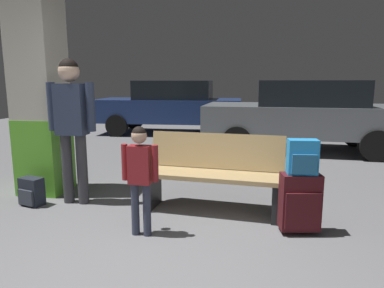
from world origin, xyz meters
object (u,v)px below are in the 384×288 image
object	(u,v)px
suitcase	(300,202)
backpack_bright	(303,157)
structural_pillar	(40,91)
parked_car_near	(303,114)
bench	(213,174)
child	(140,169)
backpack_dark_floor	(31,192)
adult	(72,116)
parked_car_far	(171,105)

from	to	relation	value
suitcase	backpack_bright	xyz separation A→B (m)	(-0.00, -0.00, 0.45)
structural_pillar	backpack_bright	distance (m)	3.40
structural_pillar	parked_car_near	world-z (taller)	structural_pillar
bench	child	size ratio (longest dim) A/B	1.53
child	parked_car_near	bearing A→B (deg)	65.03
bench	backpack_dark_floor	world-z (taller)	bench
adult	suitcase	bearing A→B (deg)	-10.33
suitcase	parked_car_near	bearing A→B (deg)	81.72
adult	parked_car_near	size ratio (longest dim) A/B	0.42
adult	backpack_dark_floor	xyz separation A→B (m)	(-0.49, -0.17, -0.92)
adult	backpack_dark_floor	distance (m)	1.05
suitcase	parked_car_near	size ratio (longest dim) A/B	0.14
suitcase	backpack_bright	distance (m)	0.45
child	structural_pillar	bearing A→B (deg)	146.28
structural_pillar	parked_car_near	xyz separation A→B (m)	(3.87, 3.52, -0.56)
parked_car_near	parked_car_far	bearing A→B (deg)	148.53
backpack_bright	parked_car_near	size ratio (longest dim) A/B	0.08
backpack_dark_floor	parked_car_near	xyz separation A→B (m)	(3.74, 4.07, 0.64)
structural_pillar	bench	bearing A→B (deg)	-8.81
structural_pillar	parked_car_near	bearing A→B (deg)	42.26
suitcase	child	xyz separation A→B (m)	(-1.53, -0.29, 0.34)
backpack_bright	parked_car_far	size ratio (longest dim) A/B	0.08
child	backpack_dark_floor	size ratio (longest dim) A/B	3.17
structural_pillar	suitcase	xyz separation A→B (m)	(3.24, -0.85, -1.05)
suitcase	parked_car_far	xyz separation A→B (m)	(-2.75, 6.44, 0.48)
structural_pillar	backpack_dark_floor	world-z (taller)	structural_pillar
adult	backpack_bright	bearing A→B (deg)	-10.34
bench	suitcase	bearing A→B (deg)	-28.28
structural_pillar	adult	bearing A→B (deg)	-30.90
adult	parked_car_far	xyz separation A→B (m)	(-0.13, 5.97, -0.28)
child	adult	xyz separation A→B (m)	(-1.08, 0.76, 0.42)
backpack_bright	adult	size ratio (longest dim) A/B	0.19
structural_pillar	backpack_dark_floor	size ratio (longest dim) A/B	8.12
backpack_bright	suitcase	bearing A→B (deg)	45.49
parked_car_near	bench	bearing A→B (deg)	-111.71
structural_pillar	parked_car_near	distance (m)	5.27
backpack_bright	backpack_dark_floor	world-z (taller)	backpack_bright
bench	suitcase	distance (m)	1.04
adult	backpack_dark_floor	bearing A→B (deg)	-160.82
adult	bench	bearing A→B (deg)	0.43
adult	backpack_dark_floor	world-z (taller)	adult
backpack_bright	backpack_dark_floor	distance (m)	3.18
backpack_dark_floor	adult	bearing A→B (deg)	19.18
suitcase	child	distance (m)	1.60
backpack_bright	child	xyz separation A→B (m)	(-1.53, -0.29, -0.11)
structural_pillar	parked_car_far	bearing A→B (deg)	84.97
bench	backpack_dark_floor	size ratio (longest dim) A/B	4.84
bench	backpack_bright	xyz separation A→B (m)	(0.91, -0.49, 0.33)
adult	parked_car_near	distance (m)	5.08
parked_car_near	child	bearing A→B (deg)	-114.97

